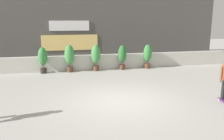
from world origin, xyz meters
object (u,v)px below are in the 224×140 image
(potted_plant_1, at_px, (69,56))
(potted_plant_4, at_px, (148,55))
(potted_plant_2, at_px, (96,55))
(potted_plant_3, at_px, (122,56))
(potted_plant_0, at_px, (43,58))

(potted_plant_1, bearing_deg, potted_plant_4, 0.00)
(potted_plant_2, xyz_separation_m, potted_plant_3, (1.64, 0.00, -0.06))
(potted_plant_3, bearing_deg, potted_plant_1, 180.00)
(potted_plant_1, distance_m, potted_plant_2, 1.56)
(potted_plant_0, distance_m, potted_plant_4, 6.36)
(potted_plant_4, bearing_deg, potted_plant_1, 180.00)
(potted_plant_0, bearing_deg, potted_plant_4, 0.00)
(potted_plant_0, distance_m, potted_plant_2, 3.07)
(potted_plant_2, height_order, potted_plant_4, potted_plant_2)
(potted_plant_1, relative_size, potted_plant_3, 1.08)
(potted_plant_1, bearing_deg, potted_plant_0, -180.00)
(potted_plant_0, xyz_separation_m, potted_plant_1, (1.51, 0.00, 0.07))
(potted_plant_3, bearing_deg, potted_plant_2, 180.00)
(potted_plant_1, distance_m, potted_plant_4, 4.85)
(potted_plant_4, bearing_deg, potted_plant_2, 180.00)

